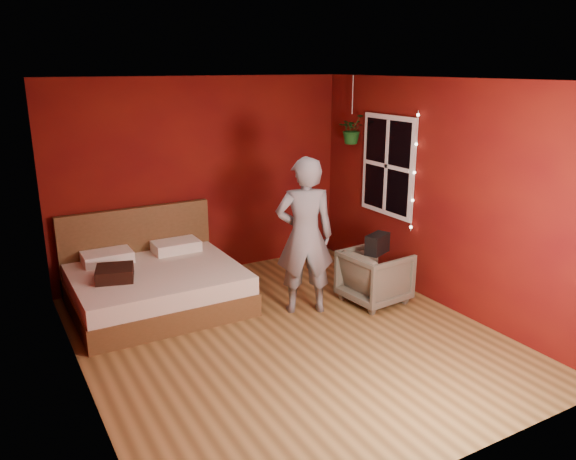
# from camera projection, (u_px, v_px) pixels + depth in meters

# --- Properties ---
(floor) EXTENTS (4.50, 4.50, 0.00)m
(floor) POSITION_uv_depth(u_px,v_px,m) (288.00, 337.00, 5.85)
(floor) COLOR olive
(floor) RESTS_ON ground
(room_walls) EXTENTS (4.04, 4.54, 2.62)m
(room_walls) POSITION_uv_depth(u_px,v_px,m) (288.00, 179.00, 5.38)
(room_walls) COLOR maroon
(room_walls) RESTS_ON ground
(window) EXTENTS (0.05, 0.97, 1.27)m
(window) POSITION_uv_depth(u_px,v_px,m) (388.00, 166.00, 7.11)
(window) COLOR white
(window) RESTS_ON room_walls
(fairy_lights) EXTENTS (0.04, 0.04, 1.45)m
(fairy_lights) POSITION_uv_depth(u_px,v_px,m) (414.00, 173.00, 6.66)
(fairy_lights) COLOR silver
(fairy_lights) RESTS_ON room_walls
(bed) EXTENTS (1.89, 1.60, 1.04)m
(bed) POSITION_uv_depth(u_px,v_px,m) (155.00, 284.00, 6.56)
(bed) COLOR brown
(bed) RESTS_ON ground
(person) EXTENTS (0.77, 0.65, 1.79)m
(person) POSITION_uv_depth(u_px,v_px,m) (305.00, 236.00, 6.25)
(person) COLOR slate
(person) RESTS_ON ground
(armchair) EXTENTS (0.76, 0.74, 0.64)m
(armchair) POSITION_uv_depth(u_px,v_px,m) (375.00, 276.00, 6.65)
(armchair) COLOR #6C6755
(armchair) RESTS_ON ground
(handbag) EXTENTS (0.36, 0.28, 0.23)m
(handbag) POSITION_uv_depth(u_px,v_px,m) (377.00, 244.00, 6.45)
(handbag) COLOR black
(handbag) RESTS_ON armchair
(throw_pillow) EXTENTS (0.49, 0.49, 0.14)m
(throw_pillow) POSITION_uv_depth(u_px,v_px,m) (115.00, 273.00, 6.13)
(throw_pillow) COLOR black
(throw_pillow) RESTS_ON bed
(hanging_plant) EXTENTS (0.44, 0.41, 0.90)m
(hanging_plant) POSITION_uv_depth(u_px,v_px,m) (352.00, 129.00, 7.52)
(hanging_plant) COLOR silver
(hanging_plant) RESTS_ON room_walls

